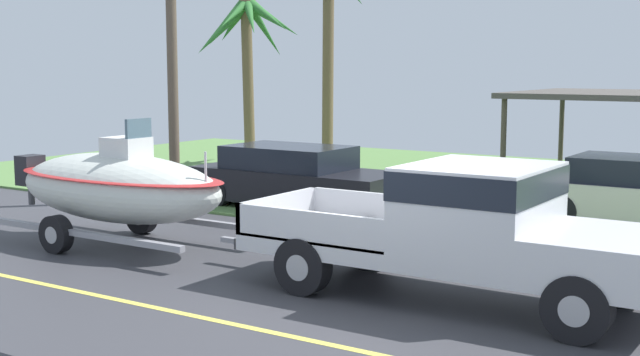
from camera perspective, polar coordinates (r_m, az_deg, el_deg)
The scene contains 7 objects.
ground at distance 19.08m, azimuth 16.14°, elevation -2.23°, with size 36.00×22.00×0.11m.
pickup_truck_towing at distance 11.37m, azimuth 10.41°, elevation -3.21°, with size 5.96×2.06×1.86m.
boat_on_trailer at distance 15.18m, azimuth -13.42°, elevation -0.57°, with size 5.74×2.22×2.25m.
parked_sedan_far at distance 18.66m, azimuth -1.66°, elevation -0.02°, with size 4.71×1.91×1.38m.
palm_tree_near_left at distance 27.59m, azimuth 0.60°, elevation 11.37°, with size 2.66×3.16×6.69m.
palm_tree_mid at distance 25.36m, azimuth -5.03°, elevation 9.61°, with size 3.01×3.21×5.22m.
utility_pole at distance 19.88m, azimuth -9.94°, elevation 10.67°, with size 0.24×1.80×8.19m.
Camera 1 is at (5.43, -9.63, 3.14)m, focal length 47.74 mm.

